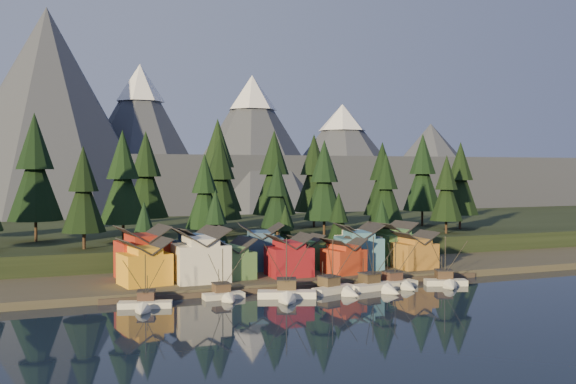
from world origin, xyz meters
name	(u,v)px	position (x,y,z in m)	size (l,w,h in m)	color
ground	(341,304)	(0.00, 0.00, 0.00)	(500.00, 500.00, 0.00)	black
shore_strip	(265,268)	(0.00, 40.00, 0.75)	(400.00, 50.00, 1.50)	#3E392D
hillside	(211,237)	(0.00, 90.00, 3.00)	(420.00, 100.00, 6.00)	black
dock	(305,286)	(0.00, 16.50, 0.50)	(80.00, 4.00, 1.00)	#453931
mountain_ridge	(137,165)	(-4.20, 213.59, 26.06)	(560.00, 190.00, 90.00)	#464A5A
boat_0	(144,298)	(-32.86, 8.77, 1.85)	(9.71, 10.16, 10.12)	silver
boat_1	(225,288)	(-17.92, 11.45, 2.07)	(7.80, 8.46, 10.21)	beige
boat_2	(287,287)	(-7.28, 7.65, 2.28)	(11.47, 11.93, 12.28)	white
boat_3	(338,282)	(3.82, 8.92, 2.23)	(9.91, 10.44, 11.46)	beige
boat_4	(379,279)	(12.50, 8.70, 2.20)	(10.65, 11.33, 11.71)	silver
boat_5	(400,276)	(18.08, 10.15, 2.21)	(8.83, 9.49, 11.09)	beige
boat_6	(447,275)	(27.88, 7.97, 2.22)	(9.16, 9.73, 11.14)	beige
house_front_0	(144,260)	(-30.49, 23.81, 6.15)	(10.19, 9.80, 8.86)	orange
house_front_1	(201,253)	(-19.57, 23.32, 7.06)	(10.27, 9.86, 10.58)	silver
house_front_2	(230,257)	(-13.05, 24.56, 5.78)	(9.47, 9.53, 8.15)	#4B753F
house_front_3	(289,254)	(-0.78, 23.10, 6.06)	(8.56, 8.16, 8.68)	maroon
house_front_4	(343,255)	(11.39, 22.04, 5.43)	(8.61, 9.08, 7.47)	#A53119
house_front_5	(359,245)	(17.38, 26.44, 6.76)	(11.03, 10.34, 10.02)	teal
house_front_6	(415,249)	(29.46, 22.42, 5.83)	(8.44, 8.00, 8.23)	#A36C29
house_back_0	(142,251)	(-29.73, 31.25, 7.09)	(10.91, 10.57, 10.65)	maroon
house_back_1	(197,250)	(-18.39, 31.13, 6.78)	(10.65, 10.74, 10.06)	#375983
house_back_2	(260,245)	(-3.40, 33.75, 6.81)	(11.21, 10.62, 10.11)	#325176
house_back_3	(304,251)	(5.93, 30.72, 5.50)	(7.94, 7.17, 7.62)	#3C6D3B
house_back_4	(358,244)	(19.92, 31.56, 6.46)	(8.81, 8.47, 9.46)	beige
house_back_5	(393,241)	(29.27, 31.61, 6.57)	(9.84, 9.93, 9.67)	#4B8246
tree_hill_1	(35,171)	(-50.00, 68.00, 23.34)	(13.62, 13.62, 31.72)	#332319
tree_hill_2	(84,193)	(-40.00, 48.00, 18.57)	(9.87, 9.87, 22.99)	#332319
tree_hill_3	(123,181)	(-30.00, 60.00, 21.02)	(11.80, 11.80, 27.48)	#332319
tree_hill_4	(146,178)	(-22.00, 75.00, 21.44)	(12.12, 12.12, 28.24)	#332319
tree_hill_5	(205,194)	(-12.00, 50.00, 17.79)	(9.26, 9.26, 21.57)	#332319
tree_hill_6	(220,181)	(-4.00, 65.00, 20.73)	(11.57, 11.57, 26.95)	#332319
tree_hill_7	(277,197)	(6.00, 48.00, 16.85)	(8.53, 8.53, 19.86)	#332319
tree_hill_8	(274,176)	(14.00, 72.00, 21.89)	(12.47, 12.47, 29.05)	#332319
tree_hill_9	(324,183)	(22.00, 55.00, 20.04)	(11.02, 11.02, 25.68)	#332319
tree_hill_10	(314,176)	(30.00, 80.00, 21.68)	(12.31, 12.31, 28.68)	#332319
tree_hill_11	(386,190)	(38.00, 50.00, 18.15)	(9.54, 9.54, 22.22)	#332319
tree_hill_12	(382,181)	(46.00, 66.00, 20.21)	(11.15, 11.15, 25.99)	#332319
tree_hill_13	(446,191)	(56.00, 48.00, 17.89)	(9.34, 9.34, 21.76)	#332319
tree_hill_14	(423,175)	(64.00, 72.00, 21.91)	(12.49, 12.49, 29.10)	#332319
tree_hill_15	(218,169)	(0.00, 82.00, 23.90)	(14.05, 14.05, 32.74)	#332319
tree_hill_17	(460,181)	(68.00, 58.00, 20.23)	(11.17, 11.17, 26.03)	#332319
tree_shore_0	(144,233)	(-28.00, 40.00, 9.86)	(6.58, 6.58, 15.32)	#332319
tree_shore_1	(216,225)	(-12.00, 40.00, 11.13)	(7.57, 7.57, 17.64)	#332319
tree_shore_2	(285,231)	(5.00, 40.00, 9.09)	(5.97, 5.97, 13.91)	#332319
tree_shore_3	(339,223)	(19.00, 40.00, 10.64)	(7.18, 7.18, 16.73)	#332319
tree_shore_4	(382,225)	(31.00, 40.00, 9.68)	(6.43, 6.43, 14.98)	#332319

